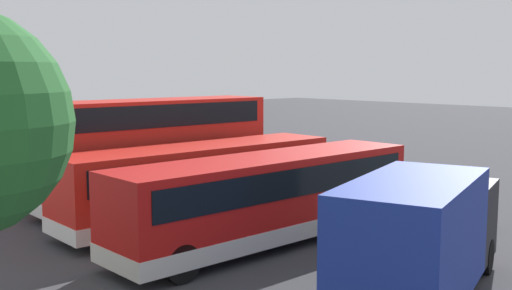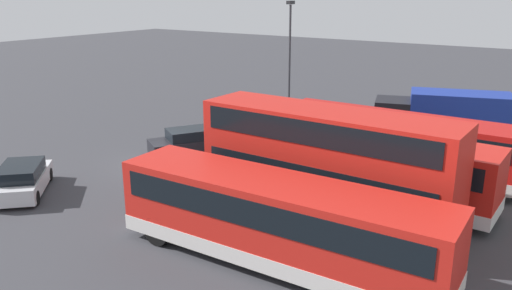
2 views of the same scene
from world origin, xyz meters
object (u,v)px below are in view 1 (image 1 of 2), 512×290
at_px(bus_single_deck_second, 201,180).
at_px(box_truck_blue, 421,234).
at_px(bus_double_decker_third, 155,150).
at_px(bus_single_deck_fourth, 107,160).
at_px(bus_single_deck_near_end, 270,196).
at_px(car_small_green, 377,174).
at_px(car_hatchback_silver, 283,152).
at_px(waste_bin_yellow, 486,214).

relative_size(bus_single_deck_second, box_truck_blue, 1.44).
bearing_deg(bus_double_decker_third, box_truck_blue, 176.12).
relative_size(bus_single_deck_second, bus_single_deck_fourth, 0.98).
bearing_deg(bus_single_deck_second, bus_double_decker_third, -2.13).
distance_m(bus_single_deck_near_end, car_small_green, 11.24).
bearing_deg(car_hatchback_silver, bus_double_decker_third, 111.45).
height_order(bus_single_deck_fourth, car_small_green, bus_single_deck_fourth).
bearing_deg(bus_double_decker_third, car_small_green, -109.69).
height_order(bus_single_deck_second, car_hatchback_silver, bus_single_deck_second).
bearing_deg(box_truck_blue, car_small_green, -49.48).
xyz_separation_m(bus_double_decker_third, waste_bin_yellow, (-10.98, -7.26, -1.97)).
distance_m(bus_single_deck_second, bus_double_decker_third, 3.43).
xyz_separation_m(car_hatchback_silver, car_small_green, (-8.67, 2.18, -0.00)).
bearing_deg(car_small_green, waste_bin_yellow, 156.60).
bearing_deg(bus_double_decker_third, car_hatchback_silver, -68.55).
distance_m(box_truck_blue, waste_bin_yellow, 8.61).
distance_m(bus_single_deck_near_end, box_truck_blue, 6.20).
bearing_deg(bus_single_deck_near_end, bus_single_deck_fourth, -0.39).
height_order(bus_single_deck_near_end, car_hatchback_silver, bus_single_deck_near_end).
bearing_deg(bus_single_deck_fourth, waste_bin_yellow, -153.31).
height_order(bus_double_decker_third, car_hatchback_silver, bus_double_decker_third).
bearing_deg(bus_single_deck_near_end, car_small_green, -71.76).
relative_size(bus_single_deck_fourth, car_small_green, 2.62).
xyz_separation_m(car_small_green, waste_bin_yellow, (-7.26, 3.14, -0.22)).
bearing_deg(car_small_green, bus_single_deck_fourth, 54.58).
distance_m(bus_single_deck_fourth, car_hatchback_silver, 12.83).
bearing_deg(car_small_green, bus_single_deck_near_end, 108.24).
height_order(bus_single_deck_near_end, car_small_green, bus_single_deck_near_end).
xyz_separation_m(bus_single_deck_near_end, box_truck_blue, (-6.16, 0.67, 0.08)).
relative_size(car_hatchback_silver, waste_bin_yellow, 4.45).
distance_m(bus_single_deck_second, car_hatchback_silver, 15.19).
bearing_deg(bus_single_deck_fourth, car_small_green, -125.42).
bearing_deg(bus_single_deck_fourth, car_hatchback_silver, -84.82).
distance_m(bus_single_deck_second, box_truck_blue, 10.10).
relative_size(box_truck_blue, car_hatchback_silver, 1.87).
height_order(car_small_green, waste_bin_yellow, car_small_green).
relative_size(car_small_green, waste_bin_yellow, 4.66).
xyz_separation_m(car_hatchback_silver, waste_bin_yellow, (-15.93, 5.32, -0.22)).
bearing_deg(bus_single_deck_second, car_hatchback_silver, -56.94).
height_order(bus_double_decker_third, car_small_green, bus_double_decker_third).
xyz_separation_m(bus_single_deck_second, bus_single_deck_fourth, (7.12, 0.04, 0.00)).
relative_size(bus_single_deck_fourth, car_hatchback_silver, 2.75).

